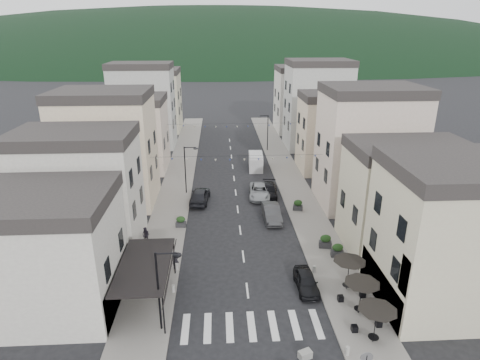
% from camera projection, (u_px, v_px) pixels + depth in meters
% --- Properties ---
extents(ground, '(700.00, 700.00, 0.00)m').
position_uv_depth(ground, '(254.00, 348.00, 25.53)').
color(ground, black).
rests_on(ground, ground).
extents(sidewalk_left, '(4.00, 76.00, 0.12)m').
position_uv_depth(sidewalk_left, '(179.00, 177.00, 55.01)').
color(sidewalk_left, slate).
rests_on(sidewalk_left, ground).
extents(sidewalk_right, '(4.00, 76.00, 0.12)m').
position_uv_depth(sidewalk_right, '(287.00, 174.00, 55.79)').
color(sidewalk_right, slate).
rests_on(sidewalk_right, ground).
extents(hill_backdrop, '(640.00, 360.00, 70.00)m').
position_uv_depth(hill_backdrop, '(219.00, 56.00, 305.78)').
color(hill_backdrop, black).
rests_on(hill_backdrop, ground).
extents(boutique_building, '(12.00, 8.00, 8.00)m').
position_uv_depth(boutique_building, '(28.00, 259.00, 27.99)').
color(boutique_building, '#BAB3AA').
rests_on(boutique_building, ground).
extents(bistro_building, '(10.00, 8.00, 10.00)m').
position_uv_depth(bistro_building, '(455.00, 241.00, 28.25)').
color(bistro_building, '#C0B599').
rests_on(bistro_building, ground).
extents(boutique_awning, '(3.77, 7.50, 3.28)m').
position_uv_depth(boutique_awning, '(148.00, 266.00, 28.73)').
color(boutique_awning, black).
rests_on(boutique_awning, ground).
extents(buildings_row_left, '(10.20, 54.16, 14.00)m').
position_uv_depth(buildings_row_left, '(132.00, 124.00, 57.89)').
color(buildings_row_left, '#BAB3AA').
rests_on(buildings_row_left, ground).
extents(buildings_row_right, '(10.20, 54.16, 14.50)m').
position_uv_depth(buildings_row_right, '(332.00, 122.00, 58.23)').
color(buildings_row_right, '#C0B599').
rests_on(buildings_row_right, ground).
extents(cafe_terrace, '(2.50, 8.10, 2.53)m').
position_uv_depth(cafe_terrace, '(362.00, 286.00, 27.71)').
color(cafe_terrace, black).
rests_on(cafe_terrace, ground).
extents(streetlamp_left_near, '(1.70, 0.56, 6.00)m').
position_uv_depth(streetlamp_left_near, '(162.00, 283.00, 25.79)').
color(streetlamp_left_near, black).
rests_on(streetlamp_left_near, ground).
extents(streetlamp_left_far, '(1.70, 0.56, 6.00)m').
position_uv_depth(streetlamp_left_far, '(187.00, 165.00, 48.21)').
color(streetlamp_left_far, black).
rests_on(streetlamp_left_far, ground).
extents(streetlamp_right_far, '(1.70, 0.56, 6.00)m').
position_uv_depth(streetlamp_right_far, '(266.00, 129.00, 65.63)').
color(streetlamp_right_far, black).
rests_on(streetlamp_right_far, ground).
extents(bollards, '(11.66, 10.26, 0.60)m').
position_uv_depth(bollards, '(248.00, 290.00, 30.52)').
color(bollards, gray).
rests_on(bollards, ground).
extents(bunting_near, '(19.00, 0.28, 0.62)m').
position_uv_depth(bunting_near, '(237.00, 159.00, 44.09)').
color(bunting_near, black).
rests_on(bunting_near, ground).
extents(bunting_far, '(19.00, 0.28, 0.62)m').
position_uv_depth(bunting_far, '(232.00, 126.00, 59.03)').
color(bunting_far, black).
rests_on(bunting_far, ground).
extents(parked_car_a, '(1.63, 3.94, 1.34)m').
position_uv_depth(parked_car_a, '(306.00, 281.00, 31.14)').
color(parked_car_a, black).
rests_on(parked_car_a, ground).
extents(parked_car_b, '(1.80, 4.85, 1.58)m').
position_uv_depth(parked_car_b, '(272.00, 213.00, 42.44)').
color(parked_car_b, '#2F2F31').
rests_on(parked_car_b, ground).
extents(parked_car_c, '(2.79, 5.39, 1.45)m').
position_uv_depth(parked_car_c, '(259.00, 191.00, 48.27)').
color(parked_car_c, '#919499').
rests_on(parked_car_c, ground).
extents(parked_car_d, '(2.43, 4.91, 1.37)m').
position_uv_depth(parked_car_d, '(269.00, 191.00, 48.59)').
color(parked_car_d, black).
rests_on(parked_car_d, ground).
extents(parked_car_e, '(2.57, 5.24, 1.72)m').
position_uv_depth(parked_car_e, '(200.00, 195.00, 46.70)').
color(parked_car_e, black).
rests_on(parked_car_e, ground).
extents(delivery_van, '(2.22, 5.02, 2.35)m').
position_uv_depth(delivery_van, '(256.00, 161.00, 57.96)').
color(delivery_van, '#B9B9BB').
rests_on(delivery_van, ground).
extents(pedestrian_a, '(0.66, 0.55, 1.56)m').
position_uv_depth(pedestrian_a, '(176.00, 260.00, 33.55)').
color(pedestrian_a, black).
rests_on(pedestrian_a, sidewalk_left).
extents(pedestrian_b, '(0.91, 0.81, 1.53)m').
position_uv_depth(pedestrian_b, '(146.00, 235.00, 37.66)').
color(pedestrian_b, black).
rests_on(pedestrian_b, sidewalk_left).
extents(concrete_block_a, '(0.93, 0.77, 0.50)m').
position_uv_depth(concrete_block_a, '(305.00, 355.00, 24.66)').
color(concrete_block_a, gray).
rests_on(concrete_block_a, ground).
extents(planter_la, '(1.03, 0.62, 1.11)m').
position_uv_depth(planter_la, '(145.00, 275.00, 31.90)').
color(planter_la, '#313134').
rests_on(planter_la, sidewalk_left).
extents(planter_lb, '(1.06, 0.63, 1.15)m').
position_uv_depth(planter_lb, '(181.00, 222.00, 40.75)').
color(planter_lb, '#2A292B').
rests_on(planter_lb, sidewalk_left).
extents(planter_ra, '(1.24, 0.83, 1.28)m').
position_uv_depth(planter_ra, '(325.00, 241.00, 36.86)').
color(planter_ra, '#2B2B2E').
rests_on(planter_ra, sidewalk_right).
extents(planter_rb, '(1.19, 0.77, 1.24)m').
position_uv_depth(planter_rb, '(337.00, 250.00, 35.40)').
color(planter_rb, '#2C2B2E').
rests_on(planter_rb, sidewalk_right).
extents(planter_rc, '(1.18, 0.82, 1.20)m').
position_uv_depth(planter_rc, '(298.00, 205.00, 44.52)').
color(planter_rc, '#2D2D2F').
rests_on(planter_rc, sidewalk_right).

